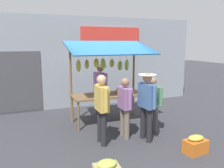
{
  "coord_description": "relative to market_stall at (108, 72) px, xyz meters",
  "views": [
    {
      "loc": [
        2.52,
        6.58,
        2.45
      ],
      "look_at": [
        0.0,
        0.3,
        1.25
      ],
      "focal_mm": 37.8,
      "sensor_mm": 36.0,
      "label": 1
    }
  ],
  "objects": [
    {
      "name": "produce_crate_near",
      "position": [
        -1.05,
        2.74,
        -1.36
      ],
      "size": [
        0.54,
        0.39,
        0.42
      ],
      "color": "#D1661E",
      "rests_on": "ground"
    },
    {
      "name": "shopper_in_striped_shirt",
      "position": [
        -0.83,
        1.24,
        -0.69
      ],
      "size": [
        0.34,
        0.64,
        1.52
      ],
      "rotation": [
        0.0,
        0.0,
        -1.28
      ],
      "color": "#4C4C51",
      "rests_on": "ground"
    },
    {
      "name": "vendor_with_sunhat",
      "position": [
        0.0,
        -0.69,
        -0.53
      ],
      "size": [
        0.45,
        0.71,
        1.72
      ],
      "rotation": [
        0.0,
        0.0,
        1.82
      ],
      "color": "#232328",
      "rests_on": "ground"
    },
    {
      "name": "ground_plane",
      "position": [
        0.0,
        0.06,
        -1.56
      ],
      "size": [
        40.0,
        40.0,
        0.0
      ],
      "primitive_type": "plane",
      "color": "#38383D"
    },
    {
      "name": "street_backdrop",
      "position": [
        0.05,
        -2.14,
        0.14
      ],
      "size": [
        9.0,
        0.3,
        3.4
      ],
      "color": "#8C939E",
      "rests_on": "ground"
    },
    {
      "name": "market_stall",
      "position": [
        0.0,
        0.0,
        0.0
      ],
      "size": [
        2.5,
        1.46,
        2.5
      ],
      "color": "brown",
      "rests_on": "ground"
    },
    {
      "name": "shopper_with_ponytail",
      "position": [
        -0.38,
        1.7,
        -0.53
      ],
      "size": [
        0.45,
        0.72,
        1.72
      ],
      "rotation": [
        0.0,
        0.0,
        -1.51
      ],
      "color": "#232328",
      "rests_on": "ground"
    },
    {
      "name": "shopper_in_grey_tee",
      "position": [
        0.04,
        1.33,
        -0.66
      ],
      "size": [
        0.22,
        0.68,
        1.56
      ],
      "rotation": [
        0.0,
        0.0,
        -1.57
      ],
      "color": "#726656",
      "rests_on": "ground"
    },
    {
      "name": "shopper_with_shopping_bag",
      "position": [
        0.72,
        1.49,
        -0.56
      ],
      "size": [
        0.23,
        0.72,
        1.7
      ],
      "rotation": [
        0.0,
        0.0,
        -1.58
      ],
      "color": "#232328",
      "rests_on": "ground"
    }
  ]
}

